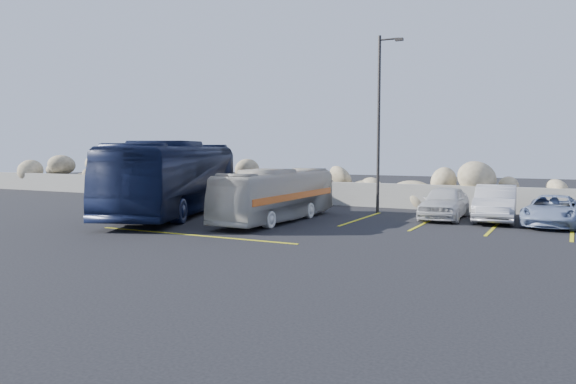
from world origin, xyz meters
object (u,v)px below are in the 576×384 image
at_px(lamppost, 380,119).
at_px(tour_coach, 175,178).
at_px(car_b, 495,203).
at_px(car_a, 444,202).
at_px(vintage_bus, 277,195).
at_px(car_d, 553,211).

bearing_deg(lamppost, tour_coach, -149.37).
relative_size(lamppost, tour_coach, 0.68).
bearing_deg(car_b, car_a, -177.27).
distance_m(lamppost, vintage_bus, 6.35).
height_order(vintage_bus, car_a, vintage_bus).
xyz_separation_m(vintage_bus, car_a, (5.92, 3.83, -0.37)).
bearing_deg(vintage_bus, car_b, 26.92).
distance_m(vintage_bus, car_a, 7.07).
height_order(tour_coach, car_b, tour_coach).
xyz_separation_m(lamppost, tour_coach, (-7.94, -4.70, -2.66)).
height_order(vintage_bus, tour_coach, tour_coach).
relative_size(car_a, car_b, 0.92).
bearing_deg(lamppost, car_d, -8.79).
distance_m(lamppost, car_b, 6.28).
distance_m(lamppost, car_a, 4.85).
bearing_deg(tour_coach, lamppost, 10.45).
xyz_separation_m(lamppost, vintage_bus, (-2.79, -4.70, -3.23)).
distance_m(car_a, car_b, 2.00).
xyz_separation_m(tour_coach, car_b, (13.06, 4.07, -0.90)).
height_order(car_b, car_d, car_b).
height_order(car_a, car_d, car_a).
xyz_separation_m(vintage_bus, tour_coach, (-5.15, 0.00, 0.57)).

